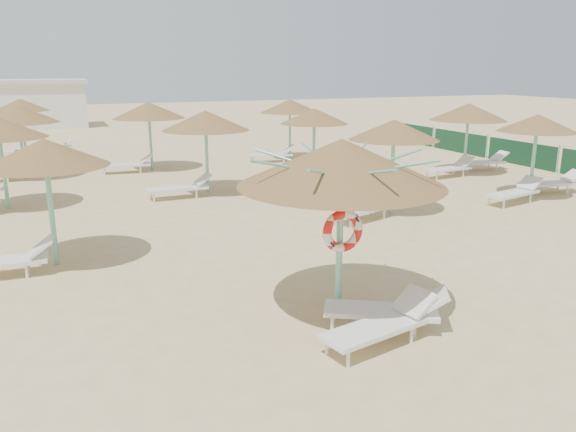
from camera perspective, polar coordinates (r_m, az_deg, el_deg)
name	(u,v)px	position (r m, az deg, el deg)	size (l,w,h in m)	color
ground	(339,305)	(10.02, 5.22, -9.03)	(120.00, 120.00, 0.00)	#D0B97F
main_palapa	(341,163)	(8.90, 5.46, 5.36)	(3.32, 3.32, 2.98)	#6DBDA4
lounger_main_a	(383,324)	(8.67, 9.59, -10.75)	(1.99, 0.97, 0.69)	silver
lounger_main_b	(389,309)	(9.16, 10.22, -9.31)	(1.95, 1.46, 0.70)	silver
palapa_field	(217,119)	(20.08, -7.23, 9.78)	(20.55, 19.12, 2.72)	#6DBDA4
service_hut	(23,104)	(43.16, -25.32, 10.28)	(8.40, 4.40, 3.25)	silver
windbreak_fence	(522,154)	(25.97, 22.69, 5.87)	(0.08, 19.84, 1.10)	#194D2C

